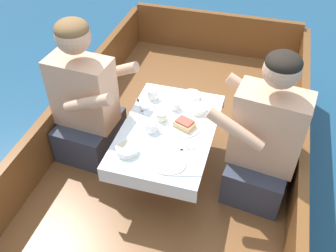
# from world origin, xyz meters

# --- Properties ---
(ground_plane) EXTENTS (60.00, 60.00, 0.00)m
(ground_plane) POSITION_xyz_m (0.00, 0.00, 0.00)
(ground_plane) COLOR navy
(boat_deck) EXTENTS (1.72, 3.44, 0.34)m
(boat_deck) POSITION_xyz_m (0.00, 0.00, 0.17)
(boat_deck) COLOR brown
(boat_deck) RESTS_ON ground_plane
(gunwale_port) EXTENTS (0.06, 3.44, 0.35)m
(gunwale_port) POSITION_xyz_m (-0.83, 0.00, 0.52)
(gunwale_port) COLOR brown
(gunwale_port) RESTS_ON boat_deck
(gunwale_starboard) EXTENTS (0.06, 3.44, 0.35)m
(gunwale_starboard) POSITION_xyz_m (0.83, 0.00, 0.52)
(gunwale_starboard) COLOR brown
(gunwale_starboard) RESTS_ON boat_deck
(bow_coaming) EXTENTS (1.60, 0.06, 0.40)m
(bow_coaming) POSITION_xyz_m (0.00, 1.69, 0.54)
(bow_coaming) COLOR brown
(bow_coaming) RESTS_ON boat_deck
(cockpit_table) EXTENTS (0.57, 0.86, 0.39)m
(cockpit_table) POSITION_xyz_m (0.00, 0.01, 0.69)
(cockpit_table) COLOR #B2B2B7
(cockpit_table) RESTS_ON boat_deck
(person_port) EXTENTS (0.55, 0.47, 1.00)m
(person_port) POSITION_xyz_m (-0.58, 0.07, 0.75)
(person_port) COLOR #333847
(person_port) RESTS_ON boat_deck
(person_starboard) EXTENTS (0.56, 0.50, 1.01)m
(person_starboard) POSITION_xyz_m (0.58, 0.03, 0.75)
(person_starboard) COLOR #333847
(person_starboard) RESTS_ON boat_deck
(plate_sandwich) EXTENTS (0.20, 0.20, 0.01)m
(plate_sandwich) POSITION_xyz_m (0.10, 0.04, 0.73)
(plate_sandwich) COLOR white
(plate_sandwich) RESTS_ON cockpit_table
(plate_bread) EXTENTS (0.20, 0.20, 0.01)m
(plate_bread) POSITION_xyz_m (0.09, -0.27, 0.73)
(plate_bread) COLOR white
(plate_bread) RESTS_ON cockpit_table
(sandwich) EXTENTS (0.14, 0.13, 0.05)m
(sandwich) POSITION_xyz_m (0.10, 0.04, 0.76)
(sandwich) COLOR #E0BC7F
(sandwich) RESTS_ON plate_sandwich
(bowl_port_near) EXTENTS (0.12, 0.12, 0.04)m
(bowl_port_near) POSITION_xyz_m (0.14, 0.23, 0.75)
(bowl_port_near) COLOR white
(bowl_port_near) RESTS_ON cockpit_table
(bowl_starboard_near) EXTENTS (0.12, 0.12, 0.04)m
(bowl_starboard_near) POSITION_xyz_m (0.07, 0.34, 0.75)
(bowl_starboard_near) COLOR white
(bowl_starboard_near) RESTS_ON cockpit_table
(bowl_center_far) EXTENTS (0.13, 0.13, 0.04)m
(bowl_center_far) POSITION_xyz_m (-0.17, -0.26, 0.75)
(bowl_center_far) COLOR white
(bowl_center_far) RESTS_ON cockpit_table
(coffee_cup_port) EXTENTS (0.10, 0.07, 0.06)m
(coffee_cup_port) POSITION_xyz_m (-0.01, 0.21, 0.76)
(coffee_cup_port) COLOR white
(coffee_cup_port) RESTS_ON cockpit_table
(coffee_cup_starboard) EXTENTS (0.11, 0.08, 0.06)m
(coffee_cup_starboard) POSITION_xyz_m (-0.09, -0.04, 0.76)
(coffee_cup_starboard) COLOR white
(coffee_cup_starboard) RESTS_ON cockpit_table
(coffee_cup_center) EXTENTS (0.10, 0.07, 0.07)m
(coffee_cup_center) POSITION_xyz_m (-0.19, 0.28, 0.76)
(coffee_cup_center) COLOR white
(coffee_cup_center) RESTS_ON cockpit_table
(tin_can) EXTENTS (0.07, 0.07, 0.05)m
(tin_can) POSITION_xyz_m (-0.06, 0.07, 0.76)
(tin_can) COLOR silver
(tin_can) RESTS_ON cockpit_table
(utensil_spoon_port) EXTENTS (0.11, 0.15, 0.01)m
(utensil_spoon_port) POSITION_xyz_m (-0.18, 0.16, 0.73)
(utensil_spoon_port) COLOR silver
(utensil_spoon_port) RESTS_ON cockpit_table
(utensil_fork_port) EXTENTS (0.11, 0.15, 0.00)m
(utensil_fork_port) POSITION_xyz_m (-0.25, 0.18, 0.73)
(utensil_fork_port) COLOR silver
(utensil_fork_port) RESTS_ON cockpit_table
(utensil_spoon_center) EXTENTS (0.15, 0.10, 0.01)m
(utensil_spoon_center) POSITION_xyz_m (0.15, -0.14, 0.73)
(utensil_spoon_center) COLOR silver
(utensil_spoon_center) RESTS_ON cockpit_table
(utensil_knife_port) EXTENTS (0.17, 0.06, 0.00)m
(utensil_knife_port) POSITION_xyz_m (0.20, -0.34, 0.73)
(utensil_knife_port) COLOR silver
(utensil_knife_port) RESTS_ON cockpit_table
(utensil_knife_starboard) EXTENTS (0.09, 0.16, 0.00)m
(utensil_knife_starboard) POSITION_xyz_m (0.16, -0.08, 0.73)
(utensil_knife_starboard) COLOR silver
(utensil_knife_starboard) RESTS_ON cockpit_table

